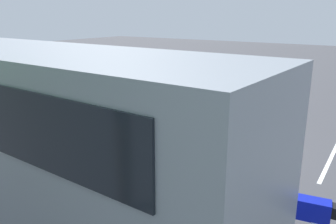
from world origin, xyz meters
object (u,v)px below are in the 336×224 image
object	(u,v)px
spectator_right	(86,121)
spectator_far_right	(63,117)
spectator_far_left	(215,156)
parked_motorcycle_silver	(308,216)
stunt_motorcycle	(197,108)
traffic_cone	(269,139)
tour_bus	(36,131)
spectator_centre	(124,134)
spectator_left	(170,141)

from	to	relation	value
spectator_right	spectator_far_right	size ratio (longest dim) A/B	1.03
spectator_far_left	parked_motorcycle_silver	distance (m)	2.09
stunt_motorcycle	traffic_cone	size ratio (longest dim) A/B	3.26
tour_bus	spectator_centre	xyz separation A→B (m)	(-0.27, -2.21, -0.64)
spectator_far_left	spectator_centre	distance (m)	2.48
spectator_right	spectator_far_right	xyz separation A→B (m)	(0.96, 0.02, -0.04)
tour_bus	spectator_right	distance (m)	2.61
spectator_right	spectator_left	bearing A→B (deg)	-176.76
tour_bus	traffic_cone	xyz separation A→B (m)	(-2.72, -5.81, -1.34)
spectator_centre	spectator_right	distance (m)	1.41
parked_motorcycle_silver	spectator_left	bearing A→B (deg)	-8.72
stunt_motorcycle	parked_motorcycle_silver	bearing A→B (deg)	136.45
spectator_centre	parked_motorcycle_silver	xyz separation A→B (m)	(-4.48, 0.28, -0.52)
parked_motorcycle_silver	traffic_cone	bearing A→B (deg)	-62.43
spectator_far_right	spectator_right	bearing A→B (deg)	-178.82
spectator_left	stunt_motorcycle	size ratio (longest dim) A/B	0.83
spectator_centre	spectator_right	world-z (taller)	spectator_right
spectator_left	stunt_motorcycle	distance (m)	4.59
tour_bus	parked_motorcycle_silver	world-z (taller)	tour_bus
stunt_motorcycle	tour_bus	bearing A→B (deg)	91.99
parked_motorcycle_silver	stunt_motorcycle	xyz separation A→B (m)	(4.98, -4.73, 0.13)
tour_bus	spectator_right	size ratio (longest dim) A/B	5.28
spectator_far_left	traffic_cone	world-z (taller)	spectator_far_left
spectator_far_left	spectator_right	xyz separation A→B (m)	(3.88, 0.02, 0.09)
spectator_far_left	parked_motorcycle_silver	xyz separation A→B (m)	(-2.00, 0.37, -0.50)
spectator_left	traffic_cone	bearing A→B (deg)	-109.76
spectator_right	stunt_motorcycle	bearing A→B (deg)	-101.66
parked_motorcycle_silver	spectator_centre	bearing A→B (deg)	-3.64
spectator_far_left	spectator_right	world-z (taller)	spectator_right
stunt_motorcycle	spectator_far_right	bearing A→B (deg)	67.02
spectator_far_left	traffic_cone	xyz separation A→B (m)	(0.03, -3.52, -0.67)
spectator_centre	traffic_cone	size ratio (longest dim) A/B	2.68
spectator_right	spectator_far_right	world-z (taller)	spectator_right
spectator_far_left	spectator_right	size ratio (longest dim) A/B	0.93
tour_bus	parked_motorcycle_silver	bearing A→B (deg)	-157.94
spectator_far_left	stunt_motorcycle	size ratio (longest dim) A/B	0.81
tour_bus	traffic_cone	bearing A→B (deg)	-115.09
traffic_cone	spectator_centre	bearing A→B (deg)	55.72
stunt_motorcycle	traffic_cone	world-z (taller)	stunt_motorcycle
spectator_centre	stunt_motorcycle	size ratio (longest dim) A/B	0.82
spectator_left	spectator_centre	xyz separation A→B (m)	(1.24, 0.21, -0.01)
spectator_far_left	tour_bus	bearing A→B (deg)	39.83
stunt_motorcycle	traffic_cone	xyz separation A→B (m)	(-2.95, 0.85, -0.31)
spectator_left	stunt_motorcycle	xyz separation A→B (m)	(1.73, -4.23, -0.39)
spectator_left	parked_motorcycle_silver	size ratio (longest dim) A/B	0.83
spectator_far_left	stunt_motorcycle	distance (m)	5.30
spectator_centre	traffic_cone	world-z (taller)	spectator_centre
spectator_right	stunt_motorcycle	xyz separation A→B (m)	(-0.90, -4.38, -0.45)
spectator_right	tour_bus	bearing A→B (deg)	116.57
spectator_right	traffic_cone	xyz separation A→B (m)	(-3.86, -3.53, -0.76)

